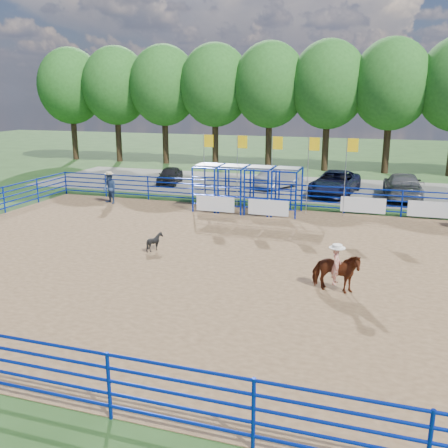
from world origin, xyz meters
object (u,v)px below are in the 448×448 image
Objects in this scene: calf at (155,242)px; spectator_cowboy at (110,188)px; horse_and_rider at (336,269)px; car_c at (335,183)px; car_a at (170,175)px; car_b at (279,179)px; car_d at (403,186)px.

spectator_cowboy is (-6.65, 7.74, 0.56)m from calf.
car_c is at bearing 95.78° from horse_and_rider.
spectator_cowboy reaches higher than car_a.
car_b is at bearing 170.32° from car_c.
car_b reaches higher than car_a.
horse_and_rider reaches higher than car_b.
horse_and_rider is at bearing -77.33° from car_c.
spectator_cowboy is 18.25m from car_d.
car_a is 0.65× the size of car_c.
car_a is at bearing -175.23° from car_c.
car_b is (2.00, 15.97, 0.27)m from calf.
car_c is (-1.73, 17.08, -0.04)m from horse_and_rider.
calf is (-7.70, 2.29, -0.42)m from horse_and_rider.
car_a is 0.89× the size of car_b.
spectator_cowboy is (-14.36, 10.03, 0.14)m from horse_and_rider.
spectator_cowboy is 14.46m from car_c.
car_c is (12.02, -0.45, 0.16)m from car_a.
car_b is at bearing 43.57° from spectator_cowboy.
horse_and_rider reaches higher than car_c.
horse_and_rider is 0.41× the size of car_c.
calf is 16.10m from car_b.
car_a is (-6.04, 15.23, 0.22)m from calf.
car_c is 1.00× the size of car_d.
car_a is at bearing 128.12° from horse_and_rider.
car_a is 0.65× the size of car_d.
calf is 0.19× the size of car_b.
calf is 17.97m from car_d.
horse_and_rider is 0.41× the size of car_d.
car_d is (8.19, -1.17, 0.14)m from car_b.
calf is 0.21× the size of car_a.
spectator_cowboy reaches higher than car_b.
car_b is at bearing -29.65° from calf.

